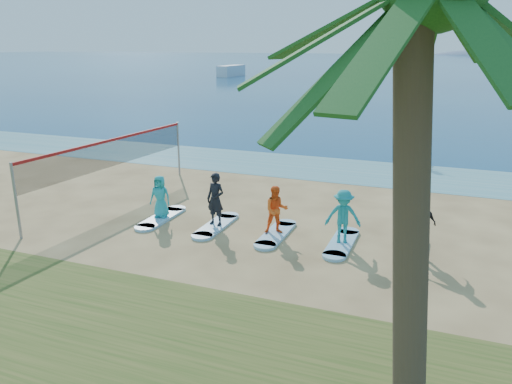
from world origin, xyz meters
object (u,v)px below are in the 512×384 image
(boat_offshore_a, at_px, (231,76))
(student_0, at_px, (160,196))
(surfboard_1, at_px, (216,226))
(student_4, at_px, (417,223))
(surfboard_0, at_px, (161,218))
(volleyball_net, at_px, (112,153))
(surfboard_3, at_px, (342,243))
(surfboard_4, at_px, (414,253))
(paddleboarder, at_px, (411,144))
(paddleboard, at_px, (410,160))
(student_2, at_px, (276,210))
(surfboard_2, at_px, (276,234))
(student_3, at_px, (343,216))
(student_1, at_px, (216,199))

(boat_offshore_a, relative_size, student_0, 5.42)
(surfboard_1, xyz_separation_m, student_4, (6.46, 0.00, 0.95))
(surfboard_0, bearing_deg, volleyball_net, 156.07)
(surfboard_3, height_order, surfboard_4, same)
(paddleboarder, relative_size, surfboard_3, 0.76)
(surfboard_1, height_order, surfboard_3, same)
(volleyball_net, xyz_separation_m, student_4, (11.49, -1.28, -0.91))
(paddleboard, bearing_deg, student_2, -111.18)
(surfboard_2, relative_size, surfboard_3, 1.00)
(student_3, bearing_deg, student_0, 167.45)
(surfboard_3, bearing_deg, student_2, 180.00)
(surfboard_0, distance_m, surfboard_3, 6.46)
(boat_offshore_a, height_order, surfboard_3, boat_offshore_a)
(paddleboarder, bearing_deg, surfboard_2, 169.97)
(student_4, bearing_deg, surfboard_1, 165.36)
(surfboard_3, bearing_deg, paddleboard, 85.55)
(surfboard_1, distance_m, student_1, 0.94)
(surfboard_1, bearing_deg, paddleboarder, 67.20)
(student_1, relative_size, surfboard_2, 0.81)
(paddleboard, bearing_deg, student_3, -101.64)
(surfboard_2, bearing_deg, surfboard_1, 180.00)
(surfboard_4, bearing_deg, student_4, 0.00)
(surfboard_2, height_order, surfboard_3, same)
(student_0, bearing_deg, student_3, -9.01)
(paddleboard, height_order, student_0, student_0)
(student_1, distance_m, surfboard_3, 4.41)
(paddleboarder, xyz_separation_m, surfboard_3, (-0.98, -12.57, -0.91))
(paddleboard, height_order, surfboard_2, paddleboard)
(student_4, bearing_deg, student_1, 165.36)
(surfboard_2, distance_m, student_2, 0.83)
(volleyball_net, distance_m, paddleboard, 15.41)
(surfboard_4, bearing_deg, surfboard_3, 180.00)
(student_2, height_order, student_4, student_4)
(surfboard_1, relative_size, student_3, 1.31)
(volleyball_net, distance_m, boat_offshore_a, 79.01)
(surfboard_1, relative_size, surfboard_4, 1.00)
(paddleboard, relative_size, paddleboarder, 1.79)
(surfboard_0, height_order, student_3, student_3)
(surfboard_2, distance_m, surfboard_3, 2.15)
(boat_offshore_a, xyz_separation_m, surfboard_2, (35.06, -75.18, 0.04))
(student_4, bearing_deg, surfboard_2, 165.36)
(student_2, bearing_deg, paddleboarder, 51.12)
(paddleboarder, xyz_separation_m, student_4, (1.17, -12.57, 0.04))
(surfboard_2, bearing_deg, surfboard_3, 0.00)
(student_1, height_order, surfboard_3, student_1)
(surfboard_1, distance_m, surfboard_4, 6.46)
(surfboard_1, height_order, student_2, student_2)
(paddleboarder, relative_size, surfboard_1, 0.76)
(boat_offshore_a, relative_size, student_1, 4.55)
(surfboard_1, bearing_deg, surfboard_3, 0.00)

